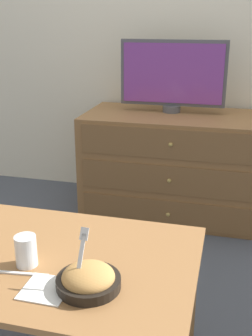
# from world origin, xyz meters

# --- Properties ---
(ground_plane) EXTENTS (12.00, 12.00, 0.00)m
(ground_plane) POSITION_xyz_m (0.00, 0.00, 0.00)
(ground_plane) COLOR #474C56
(wall_back) EXTENTS (12.00, 0.05, 2.60)m
(wall_back) POSITION_xyz_m (0.00, 0.03, 1.30)
(wall_back) COLOR silver
(wall_back) RESTS_ON ground_plane
(dresser) EXTENTS (1.14, 0.58, 0.65)m
(dresser) POSITION_xyz_m (0.08, -0.31, 0.32)
(dresser) COLOR olive
(dresser) RESTS_ON ground_plane
(tv) EXTENTS (0.65, 0.11, 0.44)m
(tv) POSITION_xyz_m (0.03, -0.25, 0.88)
(tv) COLOR #515156
(tv) RESTS_ON dresser
(coffee_table) EXTENTS (0.89, 0.63, 0.49)m
(coffee_table) POSITION_xyz_m (-0.10, -1.77, 0.42)
(coffee_table) COLOR #9E6B3D
(coffee_table) RESTS_ON ground_plane
(takeout_bowl) EXTENTS (0.18, 0.18, 0.16)m
(takeout_bowl) POSITION_xyz_m (0.05, -1.89, 0.52)
(takeout_bowl) COLOR black
(takeout_bowl) RESTS_ON coffee_table
(drink_cup) EXTENTS (0.07, 0.07, 0.10)m
(drink_cup) POSITION_xyz_m (-0.17, -1.83, 0.54)
(drink_cup) COLOR beige
(drink_cup) RESTS_ON coffee_table
(napkin) EXTENTS (0.13, 0.13, 0.00)m
(napkin) POSITION_xyz_m (-0.06, -1.93, 0.50)
(napkin) COLOR white
(napkin) RESTS_ON coffee_table
(knife) EXTENTS (0.17, 0.03, 0.01)m
(knife) POSITION_xyz_m (-0.16, -1.88, 0.50)
(knife) COLOR white
(knife) RESTS_ON coffee_table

